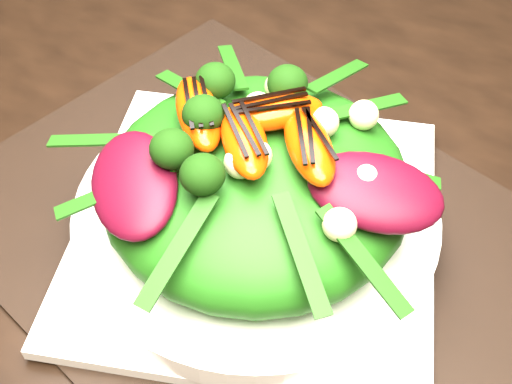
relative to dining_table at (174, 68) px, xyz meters
The scene contains 10 objects.
dining_table is the anchor object (origin of this frame).
placemat 0.24m from the dining_table, 39.75° to the right, with size 0.45×0.34×0.00m, color black.
plate_base 0.24m from the dining_table, 39.75° to the right, with size 0.26×0.26×0.01m, color white.
salad_bowl 0.24m from the dining_table, 39.75° to the right, with size 0.27×0.27×0.02m, color white.
lettuce_mound 0.25m from the dining_table, 39.75° to the right, with size 0.22×0.22×0.07m, color #215E11.
radicchio_leaf 0.33m from the dining_table, 28.96° to the right, with size 0.09×0.06×0.02m, color #410714.
orange_segment 0.25m from the dining_table, 40.12° to the right, with size 0.07×0.03×0.02m, color #E53303.
broccoli_floret 0.23m from the dining_table, 45.33° to the right, with size 0.04×0.04×0.04m, color black.
macadamia_nut 0.31m from the dining_table, 42.44° to the right, with size 0.02×0.02×0.02m, color beige.
balsamic_drizzle 0.26m from the dining_table, 40.12° to the right, with size 0.04×0.00×0.00m, color black.
Camera 1 is at (0.34, -0.43, 1.16)m, focal length 48.00 mm.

